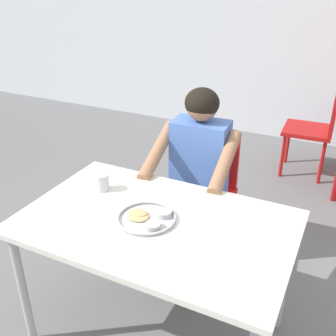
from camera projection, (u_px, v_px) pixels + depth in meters
table_foreground at (156, 233)px, 1.89m from camera, size 1.28×0.81×0.74m
thali_tray at (148, 218)px, 1.85m from camera, size 0.28×0.28×0.03m
drinking_cup at (102, 182)px, 2.09m from camera, size 0.07×0.07×0.09m
chair_foreground at (205, 186)px, 2.69m from camera, size 0.43×0.44×0.82m
diner_foreground at (195, 169)px, 2.40m from camera, size 0.51×0.57×1.18m
chair_red_left at (317, 126)px, 3.66m from camera, size 0.45×0.44×0.83m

